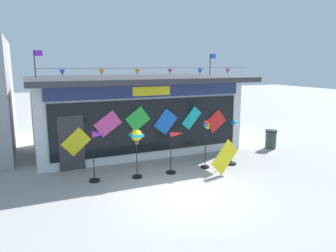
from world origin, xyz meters
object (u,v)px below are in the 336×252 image
(wind_spinner_center_left, at_px, (175,145))
(wind_spinner_center_right, at_px, (206,141))
(wind_spinner_left, at_px, (137,139))
(wind_spinner_right, at_px, (234,141))
(kite_shop_building, at_px, (134,112))
(display_kite_on_ground, at_px, (225,157))
(trash_bin, at_px, (271,139))
(wind_spinner_far_left, at_px, (97,146))

(wind_spinner_center_left, bearing_deg, wind_spinner_center_right, 0.95)
(wind_spinner_left, bearing_deg, wind_spinner_right, -1.16)
(kite_shop_building, height_order, wind_spinner_center_right, kite_shop_building)
(wind_spinner_left, distance_m, display_kite_on_ground, 3.17)
(wind_spinner_left, height_order, display_kite_on_ground, wind_spinner_left)
(wind_spinner_right, bearing_deg, trash_bin, 23.16)
(wind_spinner_center_right, bearing_deg, trash_bin, 16.40)
(display_kite_on_ground, bearing_deg, wind_spinner_center_right, 110.48)
(wind_spinner_far_left, height_order, wind_spinner_center_right, wind_spinner_center_right)
(kite_shop_building, height_order, wind_spinner_far_left, kite_shop_building)
(wind_spinner_left, xyz_separation_m, wind_spinner_center_right, (2.65, -0.05, -0.31))
(kite_shop_building, distance_m, wind_spinner_far_left, 4.53)
(wind_spinner_center_left, relative_size, wind_spinner_center_right, 0.84)
(wind_spinner_left, height_order, wind_spinner_right, wind_spinner_right)
(wind_spinner_left, xyz_separation_m, trash_bin, (6.84, 1.19, -0.92))
(wind_spinner_far_left, relative_size, wind_spinner_right, 0.98)
(wind_spinner_center_left, distance_m, trash_bin, 5.62)
(wind_spinner_right, distance_m, trash_bin, 3.26)
(wind_spinner_left, xyz_separation_m, display_kite_on_ground, (2.96, -0.86, -0.75))
(wind_spinner_far_left, xyz_separation_m, display_kite_on_ground, (4.22, -1.08, -0.57))
(kite_shop_building, relative_size, trash_bin, 10.54)
(wind_spinner_far_left, xyz_separation_m, trash_bin, (8.10, 0.96, -0.74))
(wind_spinner_center_left, distance_m, wind_spinner_right, 2.49)
(wind_spinner_center_left, relative_size, wind_spinner_right, 0.87)
(trash_bin, xyz_separation_m, display_kite_on_ground, (-3.89, -2.04, 0.17))
(trash_bin, bearing_deg, display_kite_on_ground, -152.25)
(wind_spinner_far_left, distance_m, wind_spinner_right, 5.16)
(kite_shop_building, height_order, wind_spinner_center_left, kite_shop_building)
(wind_spinner_left, distance_m, wind_spinner_center_right, 2.67)
(wind_spinner_center_left, height_order, wind_spinner_center_right, wind_spinner_center_right)
(wind_spinner_center_left, xyz_separation_m, display_kite_on_ground, (1.56, -0.79, -0.41))
(kite_shop_building, distance_m, display_kite_on_ground, 5.27)
(wind_spinner_left, distance_m, wind_spinner_right, 3.91)
(kite_shop_building, relative_size, wind_spinner_center_left, 5.96)
(wind_spinner_left, bearing_deg, trash_bin, 9.85)
(kite_shop_building, xyz_separation_m, wind_spinner_left, (-1.21, -4.00, -0.31))
(wind_spinner_center_right, bearing_deg, wind_spinner_far_left, 176.05)
(wind_spinner_right, height_order, trash_bin, wind_spinner_right)
(wind_spinner_left, relative_size, display_kite_on_ground, 1.51)
(kite_shop_building, relative_size, wind_spinner_center_right, 4.99)
(kite_shop_building, bearing_deg, wind_spinner_right, -56.72)
(kite_shop_building, xyz_separation_m, wind_spinner_center_left, (0.19, -4.06, -0.65))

